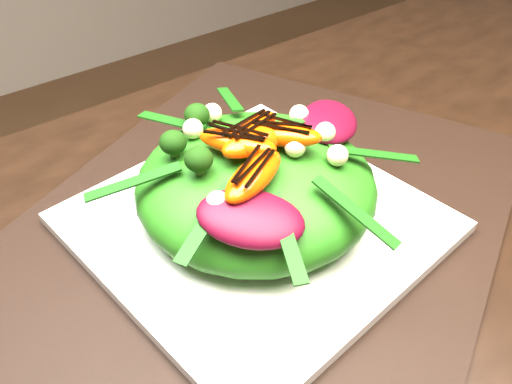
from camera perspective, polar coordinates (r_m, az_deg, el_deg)
placemat at (r=0.51m, az=-0.00°, el=-3.85°), size 0.67×0.60×0.00m
plate_base at (r=0.50m, az=-0.00°, el=-3.22°), size 0.32×0.32×0.01m
salad_bowl at (r=0.49m, az=-0.00°, el=-2.06°), size 0.28×0.28×0.02m
lettuce_mound at (r=0.47m, az=0.00°, el=0.83°), size 0.25×0.25×0.07m
radicchio_leaf at (r=0.51m, az=7.73°, el=7.39°), size 0.10×0.09×0.02m
orange_segment at (r=0.45m, az=-1.33°, el=5.96°), size 0.07×0.04×0.02m
broccoli_floret at (r=0.45m, az=-8.35°, el=5.32°), size 0.04×0.04×0.03m
macadamia_nut at (r=0.45m, az=6.58°, el=4.41°), size 0.02×0.02×0.02m
balsamic_drizzle at (r=0.45m, az=-1.35°, el=7.00°), size 0.04×0.01×0.00m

